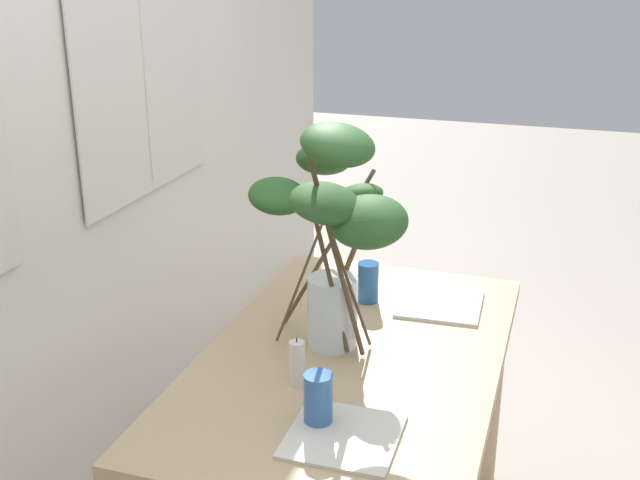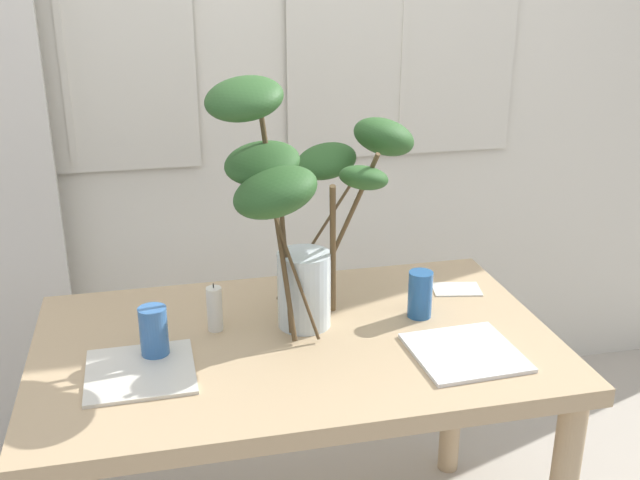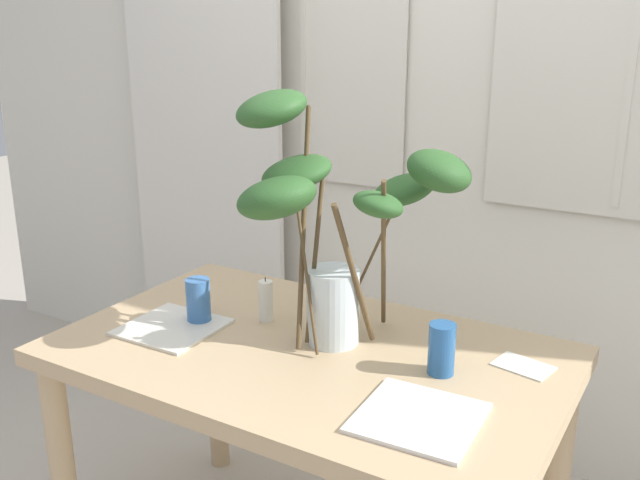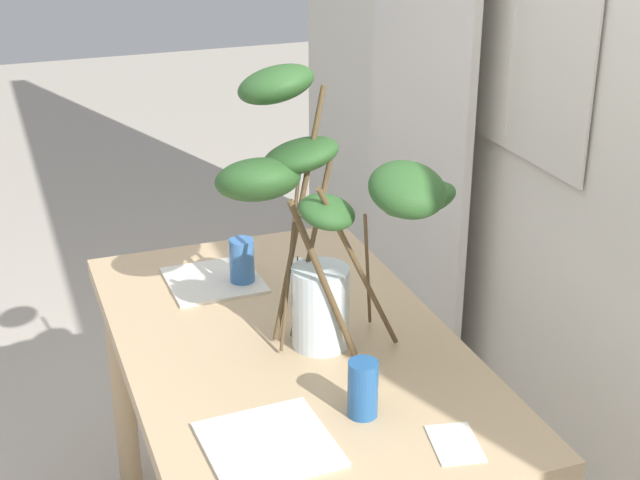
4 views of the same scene
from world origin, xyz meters
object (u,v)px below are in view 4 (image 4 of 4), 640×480
at_px(vase_with_branches, 319,204).
at_px(pillar_candle, 298,281).
at_px(plate_square_left, 214,280).
at_px(plate_square_right, 268,444).
at_px(dining_table, 290,379).
at_px(drinking_glass_blue_left, 242,262).
at_px(drinking_glass_blue_right, 363,389).

relative_size(vase_with_branches, pillar_candle, 5.22).
bearing_deg(plate_square_left, plate_square_right, -6.33).
relative_size(plate_square_left, plate_square_right, 0.99).
relative_size(dining_table, drinking_glass_blue_left, 10.09).
height_order(plate_square_left, pillar_candle, pillar_candle).
xyz_separation_m(plate_square_left, pillar_candle, (0.20, 0.18, 0.06)).
distance_m(plate_square_right, pillar_candle, 0.66).
distance_m(drinking_glass_blue_left, drinking_glass_blue_right, 0.72).
bearing_deg(plate_square_right, plate_square_left, 173.67).
bearing_deg(plate_square_left, drinking_glass_blue_left, 62.83).
height_order(drinking_glass_blue_right, plate_square_right, drinking_glass_blue_right).
distance_m(drinking_glass_blue_left, plate_square_left, 0.10).
height_order(dining_table, drinking_glass_blue_right, drinking_glass_blue_right).
bearing_deg(drinking_glass_blue_right, vase_with_branches, 176.69).
height_order(drinking_glass_blue_left, pillar_candle, same).
distance_m(dining_table, drinking_glass_blue_left, 0.40).
bearing_deg(pillar_candle, dining_table, -24.97).
bearing_deg(drinking_glass_blue_right, plate_square_left, -169.50).
bearing_deg(pillar_candle, vase_with_branches, -6.21).
height_order(plate_square_right, pillar_candle, pillar_candle).
distance_m(dining_table, plate_square_right, 0.45).
bearing_deg(pillar_candle, drinking_glass_blue_right, -4.53).
bearing_deg(pillar_candle, drinking_glass_blue_left, -145.29).
bearing_deg(dining_table, drinking_glass_blue_left, -177.27).
bearing_deg(drinking_glass_blue_left, pillar_candle, 34.71).
distance_m(plate_square_left, pillar_candle, 0.28).
height_order(dining_table, plate_square_right, plate_square_right).
distance_m(drinking_glass_blue_right, plate_square_right, 0.24).
height_order(drinking_glass_blue_left, drinking_glass_blue_right, drinking_glass_blue_left).
bearing_deg(plate_square_right, vase_with_branches, 145.78).
xyz_separation_m(drinking_glass_blue_left, pillar_candle, (0.16, 0.11, -0.01)).
bearing_deg(dining_table, drinking_glass_blue_right, 7.78).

